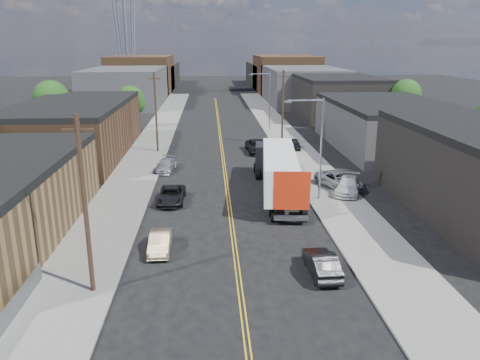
{
  "coord_description": "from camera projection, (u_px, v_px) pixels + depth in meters",
  "views": [
    {
      "loc": [
        -1.55,
        -13.78,
        13.38
      ],
      "look_at": [
        0.88,
        23.22,
        2.5
      ],
      "focal_mm": 35.0,
      "sensor_mm": 36.0,
      "label": 1
    }
  ],
  "objects": [
    {
      "name": "ground",
      "position": [
        219.0,
        130.0,
        74.51
      ],
      "size": [
        260.0,
        260.0,
        0.0
      ],
      "primitive_type": "plane",
      "color": "black",
      "rests_on": "ground"
    },
    {
      "name": "centerline",
      "position": [
        222.0,
        151.0,
        60.14
      ],
      "size": [
        0.32,
        120.0,
        0.01
      ],
      "primitive_type": "cube",
      "color": "gold",
      "rests_on": "ground"
    },
    {
      "name": "sidewalk_left",
      "position": [
        148.0,
        152.0,
        59.53
      ],
      "size": [
        5.0,
        140.0,
        0.15
      ],
      "primitive_type": "cube",
      "color": "slate",
      "rests_on": "ground"
    },
    {
      "name": "sidewalk_right",
      "position": [
        295.0,
        150.0,
        60.72
      ],
      "size": [
        5.0,
        140.0,
        0.15
      ],
      "primitive_type": "cube",
      "color": "slate",
      "rests_on": "ground"
    },
    {
      "name": "warehouse_brown",
      "position": [
        75.0,
        129.0,
        57.13
      ],
      "size": [
        12.0,
        26.0,
        6.6
      ],
      "color": "#4F351F",
      "rests_on": "ground"
    },
    {
      "name": "industrial_right_b",
      "position": [
        388.0,
        125.0,
        61.63
      ],
      "size": [
        14.0,
        24.0,
        6.1
      ],
      "color": "#343436",
      "rests_on": "ground"
    },
    {
      "name": "industrial_right_c",
      "position": [
        337.0,
        97.0,
        86.31
      ],
      "size": [
        14.0,
        22.0,
        7.6
      ],
      "color": "black",
      "rests_on": "ground"
    },
    {
      "name": "skyline_left_a",
      "position": [
        127.0,
        86.0,
        105.64
      ],
      "size": [
        16.0,
        30.0,
        8.0
      ],
      "primitive_type": "cube",
      "color": "#343436",
      "rests_on": "ground"
    },
    {
      "name": "skyline_right_a",
      "position": [
        302.0,
        85.0,
        108.15
      ],
      "size": [
        16.0,
        30.0,
        8.0
      ],
      "primitive_type": "cube",
      "color": "#343436",
      "rests_on": "ground"
    },
    {
      "name": "skyline_left_b",
      "position": [
        142.0,
        75.0,
        129.29
      ],
      "size": [
        16.0,
        26.0,
        10.0
      ],
      "primitive_type": "cube",
      "color": "#4F351F",
      "rests_on": "ground"
    },
    {
      "name": "skyline_right_b",
      "position": [
        285.0,
        74.0,
        131.8
      ],
      "size": [
        16.0,
        26.0,
        10.0
      ],
      "primitive_type": "cube",
      "color": "#4F351F",
      "rests_on": "ground"
    },
    {
      "name": "skyline_left_c",
      "position": [
        151.0,
        75.0,
        148.86
      ],
      "size": [
        16.0,
        40.0,
        7.0
      ],
      "primitive_type": "cube",
      "color": "black",
      "rests_on": "ground"
    },
    {
      "name": "skyline_right_c",
      "position": [
        275.0,
        75.0,
        151.38
      ],
      "size": [
        16.0,
        40.0,
        7.0
      ],
      "primitive_type": "cube",
      "color": "black",
      "rests_on": "ground"
    },
    {
      "name": "streetlight_near",
      "position": [
        317.0,
        141.0,
        39.97
      ],
      "size": [
        3.39,
        0.25,
        9.0
      ],
      "color": "gray",
      "rests_on": "ground"
    },
    {
      "name": "streetlight_far",
      "position": [
        267.0,
        96.0,
        73.48
      ],
      "size": [
        3.39,
        0.25,
        9.0
      ],
      "color": "gray",
      "rests_on": "ground"
    },
    {
      "name": "utility_pole_left_near",
      "position": [
        85.0,
        206.0,
        24.67
      ],
      "size": [
        1.6,
        0.26,
        10.0
      ],
      "color": "black",
      "rests_on": "ground"
    },
    {
      "name": "utility_pole_left_far",
      "position": [
        156.0,
        112.0,
        58.18
      ],
      "size": [
        1.6,
        0.26,
        10.0
      ],
      "color": "black",
      "rests_on": "ground"
    },
    {
      "name": "utility_pole_right",
      "position": [
        283.0,
        108.0,
        62.09
      ],
      "size": [
        1.6,
        0.26,
        10.0
      ],
      "color": "black",
      "rests_on": "ground"
    },
    {
      "name": "tree_left_mid",
      "position": [
        52.0,
        101.0,
        66.67
      ],
      "size": [
        5.1,
        5.04,
        8.37
      ],
      "color": "black",
      "rests_on": "ground"
    },
    {
      "name": "tree_left_far",
      "position": [
        131.0,
        101.0,
        74.26
      ],
      "size": [
        4.35,
        4.2,
        6.97
      ],
      "color": "black",
      "rests_on": "ground"
    },
    {
      "name": "tree_right_far",
      "position": [
        406.0,
        96.0,
        74.94
      ],
      "size": [
        4.85,
        4.76,
        7.91
      ],
      "color": "black",
      "rests_on": "ground"
    },
    {
      "name": "semi_truck",
      "position": [
        277.0,
        168.0,
        42.72
      ],
      "size": [
        4.11,
        16.45,
        4.24
      ],
      "rotation": [
        0.0,
        0.0,
        -0.11
      ],
      "color": "silver",
      "rests_on": "ground"
    },
    {
      "name": "car_left_b",
      "position": [
        160.0,
        242.0,
        31.11
      ],
      "size": [
        1.42,
        3.91,
        1.28
      ],
      "primitive_type": "imported",
      "rotation": [
        0.0,
        0.0,
        0.02
      ],
      "color": "#988263",
      "rests_on": "ground"
    },
    {
      "name": "car_left_c",
      "position": [
        171.0,
        195.0,
        40.67
      ],
      "size": [
        2.41,
        4.94,
        1.35
      ],
      "primitive_type": "imported",
      "rotation": [
        0.0,
        0.0,
        -0.04
      ],
      "color": "black",
      "rests_on": "ground"
    },
    {
      "name": "car_left_d",
      "position": [
        166.0,
        165.0,
        50.67
      ],
      "size": [
        2.41,
        4.7,
        1.3
      ],
      "primitive_type": "imported",
      "rotation": [
        0.0,
        0.0,
        -0.13
      ],
      "color": "#A9AAAE",
      "rests_on": "ground"
    },
    {
      "name": "car_right_oncoming",
      "position": [
        322.0,
        263.0,
        27.99
      ],
      "size": [
        1.64,
        4.37,
        1.42
      ],
      "primitive_type": "imported",
      "rotation": [
        0.0,
        0.0,
        3.17
      ],
      "color": "black",
      "rests_on": "ground"
    },
    {
      "name": "car_right_lot_a",
      "position": [
        339.0,
        180.0,
        44.28
      ],
      "size": [
        4.23,
        5.94,
        1.5
      ],
      "primitive_type": "imported",
      "rotation": [
        0.0,
        0.0,
        0.36
      ],
      "color": "#A9ABAE",
      "rests_on": "sidewalk_right"
    },
    {
      "name": "car_right_lot_b",
      "position": [
        348.0,
        185.0,
        42.73
      ],
      "size": [
        3.7,
        5.37,
        1.44
      ],
      "primitive_type": "imported",
      "rotation": [
        0.0,
        0.0,
        -0.37
      ],
      "color": "silver",
      "rests_on": "sidewalk_right"
    },
    {
      "name": "car_right_lot_c",
      "position": [
        294.0,
        144.0,
        60.72
      ],
      "size": [
        1.75,
        3.88,
        1.29
      ],
      "primitive_type": "imported",
      "rotation": [
        0.0,
        0.0,
        -0.06
      ],
      "color": "black",
      "rests_on": "sidewalk_right"
    },
    {
      "name": "car_ahead_truck",
      "position": [
        258.0,
        146.0,
        59.24
      ],
      "size": [
        2.98,
        5.86,
        1.59
      ],
      "primitive_type": "imported",
      "rotation": [
        0.0,
        0.0,
        0.06
      ],
      "color": "black",
      "rests_on": "ground"
    }
  ]
}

